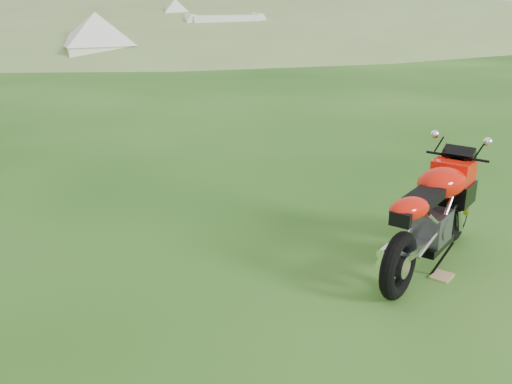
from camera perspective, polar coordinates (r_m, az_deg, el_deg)
ground at (r=7.06m, az=4.11°, el=-4.68°), size 120.00×120.00×0.00m
hillside at (r=53.12m, az=-2.61°, el=16.15°), size 80.00×64.00×8.00m
hedgerow at (r=53.12m, az=-2.61°, el=16.15°), size 36.00×1.20×8.60m
sport_motorcycle at (r=6.39m, az=17.29°, el=-1.51°), size 2.35×1.29×1.37m
plywood_board at (r=6.44m, az=18.10°, el=-8.00°), size 0.29×0.26×0.02m
tent_mid at (r=25.89m, az=-15.65°, el=14.81°), size 3.12×3.12×2.31m
tent_right at (r=29.81m, az=-7.96°, el=16.10°), size 3.82×3.82×2.61m
caravan at (r=28.78m, az=-3.25°, el=15.44°), size 4.42×2.81×1.91m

